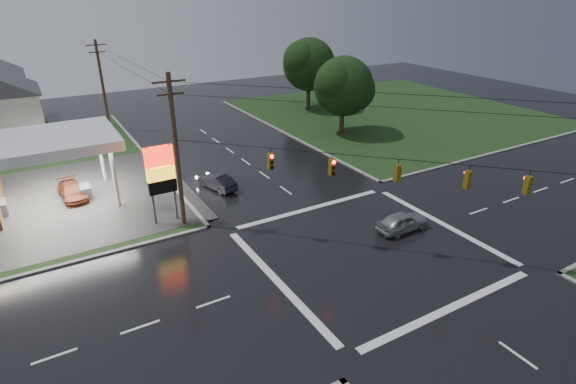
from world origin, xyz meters
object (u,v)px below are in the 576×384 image
pylon_sign (161,172)px  utility_pole_nw (176,151)px  utility_pole_n (102,84)px  tree_ne_near (345,86)px  car_crossing (403,222)px  car_north (217,182)px  car_pump (72,192)px  tree_ne_far (310,65)px

pylon_sign → utility_pole_nw: bearing=-45.0°
utility_pole_nw → utility_pole_n: size_ratio=1.05×
tree_ne_near → car_crossing: (-10.41, -21.19, -4.88)m
car_north → car_pump: 11.78m
tree_ne_near → car_north: bearing=-158.0°
car_crossing → car_north: bearing=32.8°
tree_ne_near → car_north: size_ratio=2.26×
car_north → car_pump: size_ratio=0.91×
tree_ne_far → car_crossing: tree_ne_far is taller
utility_pole_nw → car_crossing: size_ratio=2.75×
utility_pole_nw → tree_ne_near: 26.74m
pylon_sign → tree_ne_far: bearing=40.4°
tree_ne_far → car_crossing: (-13.41, -33.19, -5.50)m
pylon_sign → utility_pole_n: bearing=87.9°
car_crossing → car_pump: 26.40m
pylon_sign → car_north: size_ratio=1.51×
car_north → car_crossing: size_ratio=0.99×
car_pump → car_north: bearing=-25.2°
tree_ne_near → car_crossing: 24.11m
car_crossing → utility_pole_n: bearing=19.6°
utility_pole_n → tree_ne_near: (23.64, -16.01, 0.09)m
pylon_sign → tree_ne_far: (27.65, 23.49, 2.17)m
utility_pole_nw → tree_ne_far: utility_pole_nw is taller
utility_pole_n → car_crossing: size_ratio=2.62×
pylon_sign → utility_pole_nw: utility_pole_nw is taller
pylon_sign → tree_ne_near: size_ratio=0.67×
car_crossing → tree_ne_far: bearing=-21.9°
pylon_sign → car_north: bearing=34.2°
car_crossing → car_pump: (-19.71, 17.57, -0.05)m
utility_pole_n → pylon_sign: bearing=-92.1°
pylon_sign → tree_ne_far: 36.35m
tree_ne_near → car_pump: size_ratio=2.05×
tree_ne_near → tree_ne_far: (3.01, 12.00, 0.62)m
utility_pole_nw → car_pump: 12.10m
pylon_sign → car_pump: (-5.47, 7.87, -3.38)m
utility_pole_n → utility_pole_nw: bearing=-90.0°
tree_ne_near → utility_pole_nw: bearing=-152.1°
tree_ne_far → car_pump: tree_ne_far is taller
tree_ne_far → car_crossing: 36.22m
tree_ne_near → car_north: tree_ne_near is taller
utility_pole_n → car_crossing: 39.77m
pylon_sign → utility_pole_nw: size_ratio=0.55×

